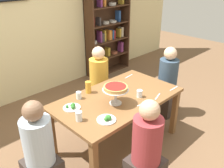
{
  "coord_description": "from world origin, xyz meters",
  "views": [
    {
      "loc": [
        -1.96,
        -1.89,
        2.24
      ],
      "look_at": [
        0.0,
        0.1,
        0.89
      ],
      "focal_mm": 39.08,
      "sensor_mm": 36.0,
      "label": 1
    }
  ],
  "objects_px": {
    "salad_plate_far_diner": "(72,107)",
    "cutlery_fork_far": "(143,104)",
    "diner_far_right": "(99,86)",
    "salad_plate_near_diner": "(107,119)",
    "deep_dish_pizza_stand": "(116,89)",
    "dining_table": "(117,103)",
    "water_glass_clear_near": "(79,116)",
    "cutlery_knife_far": "(158,96)",
    "water_glass_clear_far": "(79,95)",
    "diner_head_west": "(41,158)",
    "diner_head_east": "(167,86)",
    "diner_near_left": "(146,157)",
    "cutlery_fork_near": "(174,88)",
    "cutlery_knife_near": "(129,76)",
    "bookshelf": "(107,22)",
    "beer_glass_amber_tall": "(88,87)",
    "water_glass_clear_spare": "(140,94)"
  },
  "relations": [
    {
      "from": "diner_head_east",
      "to": "deep_dish_pizza_stand",
      "type": "bearing_deg",
      "value": 4.26
    },
    {
      "from": "cutlery_knife_near",
      "to": "cutlery_fork_far",
      "type": "height_order",
      "value": "same"
    },
    {
      "from": "water_glass_clear_near",
      "to": "water_glass_clear_far",
      "type": "height_order",
      "value": "water_glass_clear_near"
    },
    {
      "from": "diner_head_east",
      "to": "salad_plate_far_diner",
      "type": "relative_size",
      "value": 5.59
    },
    {
      "from": "dining_table",
      "to": "cutlery_fork_near",
      "type": "xyz_separation_m",
      "value": [
        0.72,
        -0.37,
        0.09
      ]
    },
    {
      "from": "diner_far_right",
      "to": "cutlery_fork_near",
      "type": "xyz_separation_m",
      "value": [
        0.34,
        -1.16,
        0.25
      ]
    },
    {
      "from": "diner_far_right",
      "to": "diner_head_west",
      "type": "xyz_separation_m",
      "value": [
        -1.53,
        -0.81,
        0.0
      ]
    },
    {
      "from": "diner_head_west",
      "to": "water_glass_clear_near",
      "type": "height_order",
      "value": "diner_head_west"
    },
    {
      "from": "diner_head_east",
      "to": "water_glass_clear_near",
      "type": "height_order",
      "value": "diner_head_east"
    },
    {
      "from": "deep_dish_pizza_stand",
      "to": "cutlery_knife_near",
      "type": "xyz_separation_m",
      "value": [
        0.72,
        0.42,
        -0.19
      ]
    },
    {
      "from": "water_glass_clear_near",
      "to": "beer_glass_amber_tall",
      "type": "bearing_deg",
      "value": 41.38
    },
    {
      "from": "diner_head_east",
      "to": "water_glass_clear_far",
      "type": "distance_m",
      "value": 1.58
    },
    {
      "from": "diner_far_right",
      "to": "water_glass_clear_near",
      "type": "distance_m",
      "value": 1.39
    },
    {
      "from": "salad_plate_near_diner",
      "to": "cutlery_fork_far",
      "type": "relative_size",
      "value": 1.18
    },
    {
      "from": "diner_head_east",
      "to": "beer_glass_amber_tall",
      "type": "height_order",
      "value": "diner_head_east"
    },
    {
      "from": "water_glass_clear_near",
      "to": "deep_dish_pizza_stand",
      "type": "bearing_deg",
      "value": -2.15
    },
    {
      "from": "deep_dish_pizza_stand",
      "to": "water_glass_clear_spare",
      "type": "relative_size",
      "value": 3.37
    },
    {
      "from": "water_glass_clear_spare",
      "to": "cutlery_knife_far",
      "type": "bearing_deg",
      "value": -43.06
    },
    {
      "from": "diner_far_right",
      "to": "salad_plate_near_diner",
      "type": "relative_size",
      "value": 5.42
    },
    {
      "from": "diner_head_west",
      "to": "diner_near_left",
      "type": "xyz_separation_m",
      "value": [
        0.77,
        -0.74,
        0.0
      ]
    },
    {
      "from": "salad_plate_far_diner",
      "to": "cutlery_fork_far",
      "type": "distance_m",
      "value": 0.85
    },
    {
      "from": "dining_table",
      "to": "salad_plate_near_diner",
      "type": "height_order",
      "value": "salad_plate_near_diner"
    },
    {
      "from": "bookshelf",
      "to": "diner_near_left",
      "type": "distance_m",
      "value": 3.55
    },
    {
      "from": "deep_dish_pizza_stand",
      "to": "diner_near_left",
      "type": "bearing_deg",
      "value": -109.6
    },
    {
      "from": "cutlery_fork_near",
      "to": "cutlery_knife_near",
      "type": "height_order",
      "value": "same"
    },
    {
      "from": "bookshelf",
      "to": "salad_plate_far_diner",
      "type": "distance_m",
      "value": 2.97
    },
    {
      "from": "diner_near_left",
      "to": "water_glass_clear_near",
      "type": "xyz_separation_m",
      "value": [
        -0.3,
        0.7,
        0.3
      ]
    },
    {
      "from": "cutlery_knife_far",
      "to": "salad_plate_near_diner",
      "type": "bearing_deg",
      "value": 157.1
    },
    {
      "from": "dining_table",
      "to": "deep_dish_pizza_stand",
      "type": "relative_size",
      "value": 5.18
    },
    {
      "from": "diner_near_left",
      "to": "cutlery_knife_far",
      "type": "bearing_deg",
      "value": -60.78
    },
    {
      "from": "diner_far_right",
      "to": "salad_plate_near_diner",
      "type": "height_order",
      "value": "diner_far_right"
    },
    {
      "from": "diner_far_right",
      "to": "dining_table",
      "type": "bearing_deg",
      "value": -25.97
    },
    {
      "from": "beer_glass_amber_tall",
      "to": "cutlery_knife_near",
      "type": "height_order",
      "value": "beer_glass_amber_tall"
    },
    {
      "from": "diner_head_west",
      "to": "cutlery_fork_far",
      "type": "xyz_separation_m",
      "value": [
        1.24,
        -0.31,
        0.25
      ]
    },
    {
      "from": "diner_head_west",
      "to": "cutlery_knife_near",
      "type": "bearing_deg",
      "value": 11.74
    },
    {
      "from": "diner_far_right",
      "to": "cutlery_fork_far",
      "type": "distance_m",
      "value": 1.19
    },
    {
      "from": "deep_dish_pizza_stand",
      "to": "dining_table",
      "type": "bearing_deg",
      "value": 35.54
    },
    {
      "from": "diner_far_right",
      "to": "cutlery_knife_far",
      "type": "xyz_separation_m",
      "value": [
        -0.01,
        -1.14,
        0.25
      ]
    },
    {
      "from": "diner_far_right",
      "to": "water_glass_clear_spare",
      "type": "height_order",
      "value": "diner_far_right"
    },
    {
      "from": "beer_glass_amber_tall",
      "to": "cutlery_fork_far",
      "type": "bearing_deg",
      "value": -68.28
    },
    {
      "from": "diner_head_west",
      "to": "water_glass_clear_spare",
      "type": "bearing_deg",
      "value": -6.96
    },
    {
      "from": "diner_near_left",
      "to": "water_glass_clear_near",
      "type": "distance_m",
      "value": 0.82
    },
    {
      "from": "deep_dish_pizza_stand",
      "to": "cutlery_knife_near",
      "type": "distance_m",
      "value": 0.85
    },
    {
      "from": "diner_head_west",
      "to": "water_glass_clear_spare",
      "type": "xyz_separation_m",
      "value": [
        1.35,
        -0.16,
        0.3
      ]
    },
    {
      "from": "bookshelf",
      "to": "diner_near_left",
      "type": "relative_size",
      "value": 1.92
    },
    {
      "from": "diner_head_west",
      "to": "diner_near_left",
      "type": "distance_m",
      "value": 1.07
    },
    {
      "from": "diner_near_left",
      "to": "salad_plate_near_diner",
      "type": "height_order",
      "value": "diner_near_left"
    },
    {
      "from": "dining_table",
      "to": "diner_far_right",
      "type": "distance_m",
      "value": 0.89
    },
    {
      "from": "water_glass_clear_far",
      "to": "diner_head_west",
      "type": "bearing_deg",
      "value": -156.07
    },
    {
      "from": "salad_plate_far_diner",
      "to": "cutlery_knife_near",
      "type": "relative_size",
      "value": 1.14
    }
  ]
}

